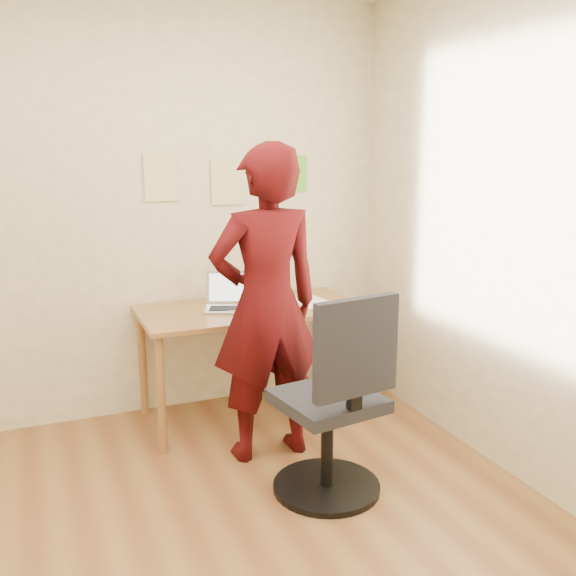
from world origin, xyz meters
name	(u,v)px	position (x,y,z in m)	size (l,w,h in m)	color
room	(195,254)	(0.00, 0.00, 1.35)	(3.58, 3.58, 2.78)	brown
desk	(251,320)	(0.69, 1.38, 0.65)	(1.40, 0.70, 0.74)	#915C32
laptop	(230,301)	(0.57, 1.41, 0.79)	(0.39, 0.37, 0.22)	#ABABB2
paper_sheet	(312,302)	(1.12, 1.36, 0.74)	(0.22, 0.32, 0.00)	white
phone	(295,310)	(0.93, 1.20, 0.74)	(0.09, 0.14, 0.01)	black
wall_note_left	(161,178)	(0.23, 1.74, 1.55)	(0.21, 0.00, 0.30)	#D4CE7E
wall_note_mid	(227,182)	(0.66, 1.74, 1.51)	(0.21, 0.00, 0.30)	#D4CE7E
wall_note_right	(295,174)	(1.15, 1.74, 1.56)	(0.18, 0.00, 0.24)	#5AB929
office_chair	(336,412)	(0.76, 0.28, 0.46)	(0.56, 0.56, 1.07)	black
person	(266,305)	(0.61, 0.85, 0.89)	(0.65, 0.42, 1.78)	#3D0809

